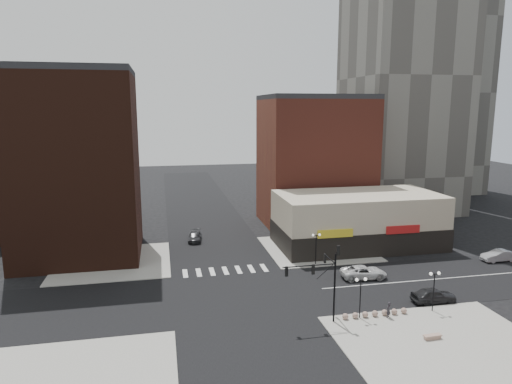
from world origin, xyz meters
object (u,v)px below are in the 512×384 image
object	(u,v)px
dark_sedan_east	(434,295)
pedestrian	(388,310)
traffic_signal	(324,274)
stone_bench	(432,337)
dark_sedan_north	(195,237)
street_lamp_se_a	(361,288)
street_lamp_ne	(316,241)
silver_sedan	(499,256)
white_suv	(364,272)
street_lamp_se_b	(434,281)

from	to	relation	value
dark_sedan_east	pedestrian	world-z (taller)	pedestrian
traffic_signal	stone_bench	distance (m)	11.02
dark_sedan_east	dark_sedan_north	world-z (taller)	dark_sedan_east
traffic_signal	street_lamp_se_a	world-z (taller)	traffic_signal
street_lamp_se_a	street_lamp_ne	world-z (taller)	same
dark_sedan_east	silver_sedan	xyz separation A→B (m)	(16.50, 10.29, -0.04)
pedestrian	street_lamp_se_a	bearing A→B (deg)	-52.32
street_lamp_se_a	white_suv	bearing A→B (deg)	63.17
street_lamp_se_b	stone_bench	xyz separation A→B (m)	(-3.35, -5.25, -2.96)
street_lamp_se_b	dark_sedan_north	world-z (taller)	street_lamp_se_b
street_lamp_se_b	stone_bench	bearing A→B (deg)	-122.57
street_lamp_se_b	dark_sedan_north	size ratio (longest dim) A/B	0.87
dark_sedan_north	silver_sedan	bearing A→B (deg)	-17.05
street_lamp_se_a	pedestrian	world-z (taller)	street_lamp_se_a
white_suv	street_lamp_se_a	bearing A→B (deg)	156.76
street_lamp_ne	dark_sedan_north	distance (m)	20.85
street_lamp_se_b	pedestrian	xyz separation A→B (m)	(-5.20, -0.52, -2.35)
white_suv	pedestrian	xyz separation A→B (m)	(-2.33, -10.67, 0.16)
street_lamp_se_b	dark_sedan_north	distance (m)	37.51
street_lamp_se_a	pedestrian	xyz separation A→B (m)	(2.80, -0.52, -2.35)
silver_sedan	white_suv	bearing A→B (deg)	-83.28
street_lamp_se_b	street_lamp_ne	distance (m)	17.46
street_lamp_se_b	dark_sedan_north	bearing A→B (deg)	125.82
street_lamp_se_a	silver_sedan	distance (m)	28.78
silver_sedan	stone_bench	bearing A→B (deg)	-49.65
traffic_signal	white_suv	distance (m)	14.01
white_suv	stone_bench	distance (m)	15.41
silver_sedan	street_lamp_ne	bearing A→B (deg)	-97.65
white_suv	dark_sedan_north	xyz separation A→B (m)	(-19.04, 20.20, -0.08)
white_suv	silver_sedan	xyz separation A→B (m)	(20.77, 2.15, -0.00)
street_lamp_ne	dark_sedan_north	world-z (taller)	street_lamp_ne
street_lamp_se_b	dark_sedan_east	bearing A→B (deg)	55.02
traffic_signal	white_suv	bearing A→B (deg)	48.28
traffic_signal	stone_bench	world-z (taller)	traffic_signal
street_lamp_se_a	dark_sedan_east	xyz separation A→B (m)	(9.40, 2.00, -2.48)
street_lamp_ne	stone_bench	bearing A→B (deg)	-80.26
street_lamp_se_b	white_suv	bearing A→B (deg)	105.77
white_suv	silver_sedan	size ratio (longest dim) A/B	1.19
street_lamp_ne	white_suv	size ratio (longest dim) A/B	0.74
dark_sedan_east	silver_sedan	distance (m)	19.45
white_suv	dark_sedan_east	size ratio (longest dim) A/B	1.18
street_lamp_ne	stone_bench	xyz separation A→B (m)	(3.65, -21.25, -2.96)
street_lamp_se_b	dark_sedan_north	xyz separation A→B (m)	(-21.90, 30.34, -2.59)
street_lamp_se_a	street_lamp_se_b	bearing A→B (deg)	0.00
street_lamp_se_b	stone_bench	distance (m)	6.89
dark_sedan_north	street_lamp_ne	bearing A→B (deg)	-36.56
street_lamp_ne	pedestrian	xyz separation A→B (m)	(1.80, -16.52, -2.35)
silver_sedan	street_lamp_se_b	bearing A→B (deg)	-54.70
street_lamp_ne	silver_sedan	distance (m)	25.30
street_lamp_ne	dark_sedan_east	xyz separation A→B (m)	(8.40, -14.00, -2.48)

